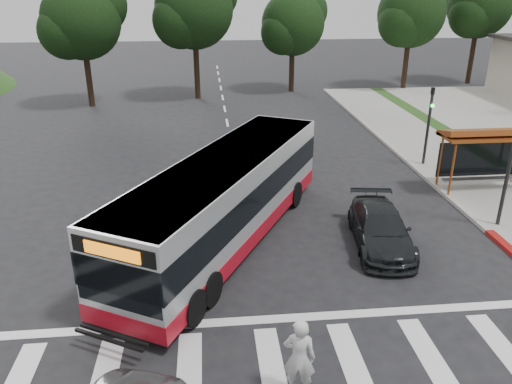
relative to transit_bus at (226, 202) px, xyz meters
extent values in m
plane|color=black|center=(0.78, -1.39, -1.57)|extent=(140.00, 140.00, 0.00)
cube|color=gray|center=(11.78, 6.61, -1.51)|extent=(4.00, 40.00, 0.12)
cube|color=#9E9991|center=(9.78, 6.61, -1.50)|extent=(0.30, 40.00, 0.15)
cube|color=silver|center=(0.78, -6.39, -1.57)|extent=(18.00, 2.60, 0.01)
cylinder|color=#934418|center=(9.78, 3.01, -0.30)|extent=(0.10, 0.10, 2.30)
cylinder|color=#934418|center=(9.78, 4.21, -0.30)|extent=(0.10, 0.10, 2.30)
cube|color=#934418|center=(11.58, 3.61, 1.00)|extent=(4.20, 1.60, 0.12)
cube|color=#934418|center=(11.58, 3.66, 1.15)|extent=(4.20, 1.32, 0.51)
cube|color=black|center=(11.58, 4.21, -0.25)|extent=(3.80, 0.06, 1.60)
cube|color=gray|center=(11.58, 3.61, -1.00)|extent=(3.60, 0.40, 0.08)
cylinder|color=black|center=(10.38, 7.11, 0.43)|extent=(0.14, 0.14, 4.00)
imported|color=black|center=(10.38, 7.11, 1.93)|extent=(0.16, 0.20, 1.00)
sphere|color=#19E533|center=(10.38, 6.93, 1.58)|extent=(0.18, 0.18, 0.18)
cylinder|color=black|center=(16.78, 26.61, 0.73)|extent=(0.44, 0.44, 4.40)
sphere|color=black|center=(16.78, 26.61, 4.73)|extent=(5.60, 5.60, 5.60)
sphere|color=black|center=(17.90, 27.45, 5.73)|extent=(4.20, 4.20, 4.20)
sphere|color=black|center=(15.80, 25.91, 4.03)|extent=(3.92, 3.92, 3.92)
cylinder|color=black|center=(23.78, 28.61, 0.85)|extent=(0.44, 0.44, 4.84)
sphere|color=black|center=(23.78, 28.61, 5.25)|extent=(5.60, 5.60, 5.60)
sphere|color=black|center=(22.80, 27.91, 4.48)|extent=(3.92, 3.92, 3.92)
cylinder|color=black|center=(-1.22, 24.61, 0.85)|extent=(0.44, 0.44, 4.84)
sphere|color=black|center=(-1.22, 24.61, 5.25)|extent=(6.00, 6.00, 6.00)
sphere|color=black|center=(-2.27, 23.86, 4.48)|extent=(4.20, 4.20, 4.20)
cylinder|color=black|center=(6.78, 26.61, 0.41)|extent=(0.44, 0.44, 3.96)
sphere|color=black|center=(6.78, 26.61, 4.01)|extent=(5.20, 5.20, 5.20)
sphere|color=black|center=(7.82, 27.39, 4.91)|extent=(3.90, 3.90, 3.90)
sphere|color=black|center=(5.87, 25.96, 3.38)|extent=(3.64, 3.64, 3.64)
cylinder|color=black|center=(-9.22, 22.61, 0.63)|extent=(0.44, 0.44, 4.40)
sphere|color=black|center=(-9.22, 22.61, 4.63)|extent=(5.60, 5.60, 5.60)
sphere|color=black|center=(-8.10, 23.45, 5.63)|extent=(4.20, 4.20, 4.20)
sphere|color=black|center=(-10.20, 21.91, 3.93)|extent=(3.92, 3.92, 3.92)
imported|color=silver|center=(1.28, -7.41, -0.57)|extent=(0.84, 0.66, 2.00)
imported|color=black|center=(5.39, -0.85, -0.91)|extent=(2.46, 4.80, 1.33)
camera|label=1|loc=(-0.55, -16.03, 7.09)|focal=35.00mm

